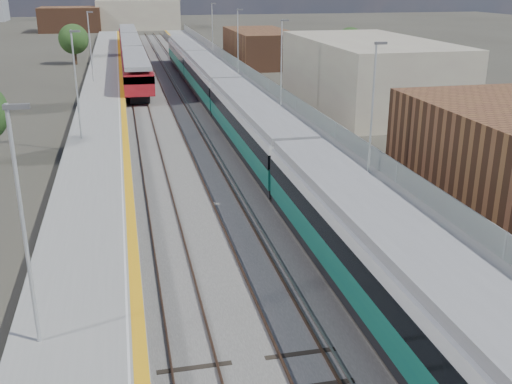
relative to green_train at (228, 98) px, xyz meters
name	(u,v)px	position (x,y,z in m)	size (l,w,h in m)	color
ground	(196,104)	(-1.50, 9.84, -2.34)	(320.00, 320.00, 0.00)	#47443A
ballast_bed	(172,100)	(-3.75, 12.34, -2.31)	(10.50, 155.00, 0.06)	#565451
tracks	(176,96)	(-3.15, 14.02, -2.23)	(8.96, 160.00, 0.17)	#4C3323
platform_right	(243,92)	(3.78, 12.33, -1.80)	(4.70, 155.00, 8.52)	slate
platform_left	(103,98)	(-10.55, 12.33, -1.82)	(4.30, 155.00, 8.52)	slate
green_train	(228,98)	(0.00, 0.00, 0.00)	(3.01, 83.77, 3.31)	black
red_train	(131,51)	(-7.00, 38.89, -0.12)	(2.97, 60.25, 3.75)	black
tree_c	(74,39)	(-14.98, 42.83, 1.29)	(4.26, 4.26, 5.77)	#382619
tree_d	(350,43)	(22.22, 29.71, 1.21)	(4.16, 4.16, 5.64)	#382619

